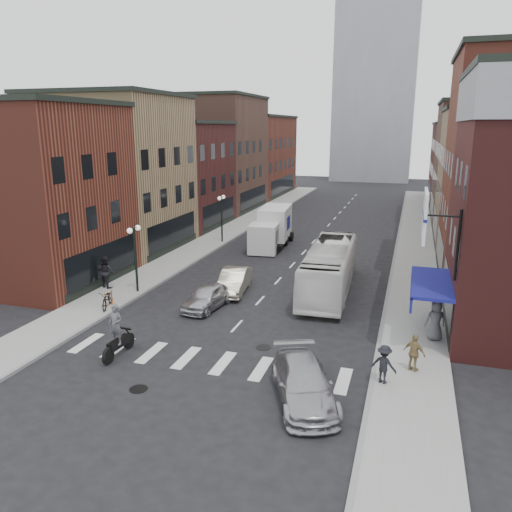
{
  "coord_description": "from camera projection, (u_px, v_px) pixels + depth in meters",
  "views": [
    {
      "loc": [
        7.96,
        -21.03,
        9.74
      ],
      "look_at": [
        -0.85,
        6.91,
        2.12
      ],
      "focal_mm": 35.0,
      "sensor_mm": 36.0,
      "label": 1
    }
  ],
  "objects": [
    {
      "name": "streetlamp_far",
      "position": [
        222.0,
        210.0,
        42.21
      ],
      "size": [
        0.32,
        1.22,
        4.11
      ],
      "color": "black",
      "rests_on": "ground"
    },
    {
      "name": "curb_car",
      "position": [
        304.0,
        383.0,
        18.12
      ],
      "size": [
        3.66,
        5.21,
        1.4
      ],
      "primitive_type": "imported",
      "rotation": [
        0.0,
        0.0,
        0.39
      ],
      "color": "#A3A3A7",
      "rests_on": "ground"
    },
    {
      "name": "bldg_right_far_b",
      "position": [
        473.0,
        164.0,
        63.75
      ],
      "size": [
        10.3,
        16.2,
        10.3
      ],
      "color": "#481B19",
      "rests_on": "ground"
    },
    {
      "name": "distant_tower",
      "position": [
        379.0,
        39.0,
        89.89
      ],
      "size": [
        14.0,
        14.0,
        50.0
      ],
      "primitive_type": "cube",
      "color": "#9399A0",
      "rests_on": "ground"
    },
    {
      "name": "bldg_left_near",
      "position": [
        30.0,
        194.0,
        31.27
      ],
      "size": [
        10.3,
        9.2,
        11.3
      ],
      "color": "maroon",
      "rests_on": "ground"
    },
    {
      "name": "sidewalk_right",
      "position": [
        415.0,
        245.0,
        41.99
      ],
      "size": [
        3.0,
        74.0,
        0.15
      ],
      "primitive_type": "cube",
      "color": "gray",
      "rests_on": "ground"
    },
    {
      "name": "transit_bus",
      "position": [
        329.0,
        268.0,
        30.06
      ],
      "size": [
        2.91,
        10.54,
        2.91
      ],
      "primitive_type": "imported",
      "rotation": [
        0.0,
        0.0,
        0.05
      ],
      "color": "silver",
      "rests_on": "ground"
    },
    {
      "name": "ped_right_a",
      "position": [
        384.0,
        364.0,
        19.09
      ],
      "size": [
        1.1,
        0.79,
        1.54
      ],
      "primitive_type": "imported",
      "rotation": [
        0.0,
        0.0,
        2.82
      ],
      "color": "black",
      "rests_on": "sidewalk_right"
    },
    {
      "name": "bldg_right_mid_b",
      "position": [
        505.0,
        178.0,
        40.55
      ],
      "size": [
        10.3,
        10.2,
        11.3
      ],
      "color": "#977E53",
      "rests_on": "ground"
    },
    {
      "name": "bike_rack",
      "position": [
        109.0,
        299.0,
        27.45
      ],
      "size": [
        0.08,
        0.68,
        0.8
      ],
      "color": "#D8590C",
      "rests_on": "sidewalk_left"
    },
    {
      "name": "billboard_sign",
      "position": [
        427.0,
        217.0,
        20.6
      ],
      "size": [
        1.52,
        3.0,
        3.7
      ],
      "color": "black",
      "rests_on": "ground"
    },
    {
      "name": "ped_left_solo",
      "position": [
        106.0,
        272.0,
        30.49
      ],
      "size": [
        1.09,
        0.85,
        1.97
      ],
      "primitive_type": "imported",
      "rotation": [
        0.0,
        0.0,
        2.78
      ],
      "color": "black",
      "rests_on": "sidewalk_left"
    },
    {
      "name": "sedan_left_far",
      "position": [
        234.0,
        281.0,
        30.11
      ],
      "size": [
        2.03,
        4.41,
        1.4
      ],
      "primitive_type": "imported",
      "rotation": [
        0.0,
        0.0,
        0.13
      ],
      "color": "beige",
      "rests_on": "ground"
    },
    {
      "name": "bldg_left_mid_a",
      "position": [
        114.0,
        173.0,
        39.92
      ],
      "size": [
        10.3,
        10.2,
        12.3
      ],
      "color": "#977E53",
      "rests_on": "ground"
    },
    {
      "name": "parked_bicycle",
      "position": [
        107.0,
        299.0,
        27.16
      ],
      "size": [
        1.24,
        1.98,
        0.98
      ],
      "primitive_type": "imported",
      "rotation": [
        0.0,
        0.0,
        0.34
      ],
      "color": "black",
      "rests_on": "sidewalk_left"
    },
    {
      "name": "curb_right",
      "position": [
        397.0,
        245.0,
        42.45
      ],
      "size": [
        0.2,
        74.0,
        0.16
      ],
      "primitive_type": "cube",
      "color": "gray",
      "rests_on": "ground"
    },
    {
      "name": "bldg_left_mid_b",
      "position": [
        172.0,
        174.0,
        49.4
      ],
      "size": [
        10.3,
        10.2,
        10.3
      ],
      "color": "#481B19",
      "rests_on": "ground"
    },
    {
      "name": "curb_left",
      "position": [
        242.0,
        234.0,
        46.52
      ],
      "size": [
        0.2,
        74.0,
        0.16
      ],
      "primitive_type": "cube",
      "color": "gray",
      "rests_on": "ground"
    },
    {
      "name": "ped_right_c",
      "position": [
        436.0,
        320.0,
        22.92
      ],
      "size": [
        1.08,
        0.87,
        1.91
      ],
      "primitive_type": "imported",
      "rotation": [
        0.0,
        0.0,
        3.45
      ],
      "color": "#505157",
      "rests_on": "sidewalk_right"
    },
    {
      "name": "ground",
      "position": [
        230.0,
        334.0,
        24.18
      ],
      "size": [
        160.0,
        160.0,
        0.0
      ],
      "primitive_type": "plane",
      "color": "black",
      "rests_on": "ground"
    },
    {
      "name": "bldg_right_far_a",
      "position": [
        488.0,
        163.0,
        50.58
      ],
      "size": [
        10.3,
        12.2,
        12.3
      ],
      "color": "brown",
      "rests_on": "ground"
    },
    {
      "name": "sedan_left_near",
      "position": [
        208.0,
        296.0,
        27.48
      ],
      "size": [
        2.07,
        4.08,
        1.33
      ],
      "primitive_type": "imported",
      "rotation": [
        0.0,
        0.0,
        -0.13
      ],
      "color": "#B7B6BC",
      "rests_on": "ground"
    },
    {
      "name": "streetlamp_near",
      "position": [
        135.0,
        246.0,
        29.29
      ],
      "size": [
        0.32,
        1.22,
        4.11
      ],
      "color": "black",
      "rests_on": "ground"
    },
    {
      "name": "bldg_left_far_a",
      "position": [
        214.0,
        153.0,
        59.17
      ],
      "size": [
        10.3,
        12.2,
        13.3
      ],
      "color": "brown",
      "rests_on": "ground"
    },
    {
      "name": "awning_blue",
      "position": [
        427.0,
        284.0,
        23.23
      ],
      "size": [
        1.8,
        5.0,
        0.78
      ],
      "color": "navy",
      "rests_on": "ground"
    },
    {
      "name": "box_truck",
      "position": [
        272.0,
        228.0,
        41.36
      ],
      "size": [
        2.75,
        7.55,
        3.2
      ],
      "rotation": [
        0.0,
        0.0,
        0.11
      ],
      "color": "silver",
      "rests_on": "ground"
    },
    {
      "name": "bldg_left_far_b",
      "position": [
        250.0,
        156.0,
        72.35
      ],
      "size": [
        10.3,
        16.2,
        11.3
      ],
      "color": "maroon",
      "rests_on": "ground"
    },
    {
      "name": "ped_right_b",
      "position": [
        414.0,
        353.0,
        20.01
      ],
      "size": [
        1.03,
        0.84,
        1.57
      ],
      "primitive_type": "imported",
      "rotation": [
        0.0,
        0.0,
        2.65
      ],
      "color": "olive",
      "rests_on": "sidewalk_right"
    },
    {
      "name": "crosswalk_stripes",
      "position": [
        206.0,
        361.0,
        21.41
      ],
      "size": [
        12.0,
        2.2,
        0.01
      ],
      "primitive_type": "cube",
      "color": "silver",
      "rests_on": "ground"
    },
    {
      "name": "sidewalk_left",
      "position": [
        227.0,
        233.0,
        46.94
      ],
      "size": [
        3.0,
        74.0,
        0.15
      ],
      "primitive_type": "cube",
      "color": "gray",
      "rests_on": "ground"
    },
    {
      "name": "motorcycle_rider",
      "position": [
        117.0,
        332.0,
        21.54
      ],
      "size": [
        0.68,
        2.36,
        2.4
      ],
      "rotation": [
        0.0,
        0.0,
        -0.06
      ],
      "color": "black",
      "rests_on": "ground"
    }
  ]
}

